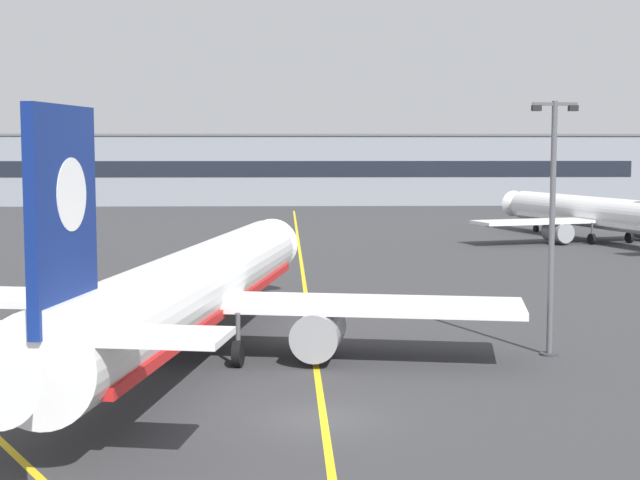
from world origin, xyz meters
name	(u,v)px	position (x,y,z in m)	size (l,w,h in m)	color
ground_plane	(319,419)	(0.00, 0.00, 0.00)	(400.00, 400.00, 0.00)	#353538
taxiway_centreline	(306,296)	(0.00, 30.00, 0.00)	(0.30, 180.00, 0.01)	yellow
airliner_foreground	(194,289)	(-5.81, 10.96, 3.37)	(32.35, 41.36, 11.65)	white
airliner_background	(602,214)	(32.96, 66.75, 3.08)	(29.28, 37.10, 10.65)	white
apron_lamp_post	(552,223)	(11.80, 10.82, 6.58)	(2.24, 0.90, 12.56)	#515156
safety_cone_by_nose_gear	(236,302)	(-4.63, 26.16, 0.26)	(0.44, 0.44, 0.55)	orange
terminal_building	(298,169)	(0.41, 138.80, 6.43)	(124.71, 12.40, 12.84)	gray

